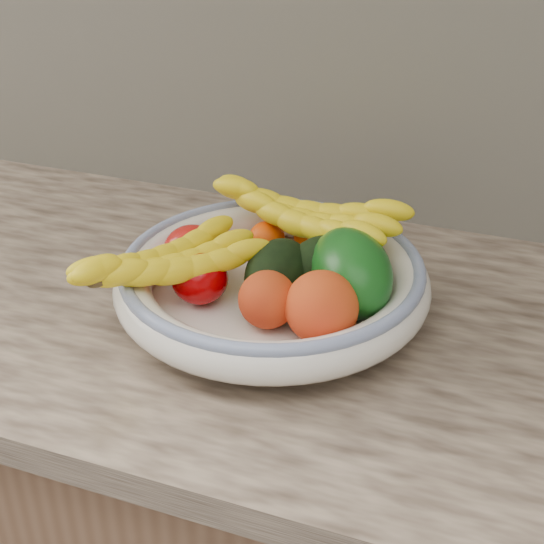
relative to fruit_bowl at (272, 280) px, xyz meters
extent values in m
cube|color=tan|center=(0.00, 0.02, -0.07)|extent=(2.44, 0.66, 0.04)
cube|color=beige|center=(0.00, 0.33, 0.20)|extent=(2.40, 0.02, 0.50)
cylinder|color=white|center=(0.00, 0.00, -0.04)|extent=(0.13, 0.13, 0.02)
cylinder|color=white|center=(0.00, 0.00, -0.03)|extent=(0.32, 0.32, 0.01)
torus|color=white|center=(0.00, 0.00, 0.00)|extent=(0.39, 0.39, 0.05)
torus|color=#344F94|center=(0.00, 0.00, 0.02)|extent=(0.37, 0.37, 0.02)
ellipsoid|color=#FF5005|center=(-0.04, 0.09, 0.01)|extent=(0.06, 0.06, 0.05)
ellipsoid|color=#ED5305|center=(0.02, 0.12, 0.01)|extent=(0.06, 0.06, 0.05)
ellipsoid|color=red|center=(-0.11, 0.01, 0.01)|extent=(0.10, 0.10, 0.07)
ellipsoid|color=#A00002|center=(-0.08, -0.05, 0.01)|extent=(0.09, 0.09, 0.06)
ellipsoid|color=black|center=(0.01, -0.01, 0.02)|extent=(0.08, 0.11, 0.08)
ellipsoid|color=black|center=(0.05, 0.03, 0.02)|extent=(0.11, 0.13, 0.07)
ellipsoid|color=#0D4910|center=(0.10, 0.00, 0.03)|extent=(0.18, 0.18, 0.12)
ellipsoid|color=#DB5D17|center=(0.02, -0.07, 0.02)|extent=(0.08, 0.08, 0.07)
ellipsoid|color=orange|center=(0.08, -0.07, 0.02)|extent=(0.09, 0.09, 0.08)
camera|label=1|loc=(0.28, -0.76, 0.48)|focal=50.00mm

